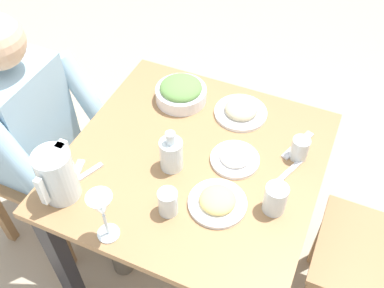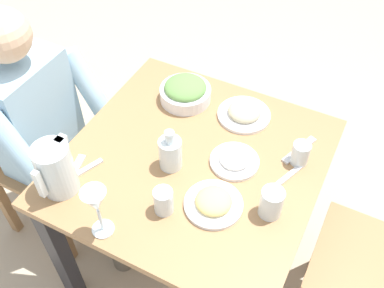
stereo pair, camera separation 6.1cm
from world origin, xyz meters
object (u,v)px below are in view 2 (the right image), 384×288
at_px(salad_bowl, 185,91).
at_px(plate_beans, 244,113).
at_px(water_pitcher, 56,169).
at_px(chair_near, 26,143).
at_px(water_glass_near_right, 271,203).
at_px(wine_glass, 96,203).
at_px(plate_yoghurt, 235,160).
at_px(water_glass_far_left, 300,154).
at_px(dining_table, 193,181).
at_px(diner_near, 56,136).
at_px(water_glass_far_right, 163,201).
at_px(plate_fries, 214,202).
at_px(oil_carafe, 170,154).

height_order(salad_bowl, plate_beans, salad_bowl).
bearing_deg(water_pitcher, chair_near, -117.46).
bearing_deg(salad_bowl, water_glass_near_right, 53.94).
height_order(salad_bowl, wine_glass, wine_glass).
height_order(plate_yoghurt, water_glass_far_left, water_glass_far_left).
bearing_deg(dining_table, salad_bowl, -147.48).
bearing_deg(plate_beans, water_pitcher, -34.68).
distance_m(salad_bowl, plate_beans, 0.25).
relative_size(diner_near, water_glass_near_right, 11.12).
height_order(diner_near, water_glass_far_right, diner_near).
distance_m(water_pitcher, plate_beans, 0.73).
bearing_deg(salad_bowl, chair_near, -59.85).
bearing_deg(water_glass_near_right, salad_bowl, -126.06).
bearing_deg(water_glass_far_left, plate_yoghurt, -61.81).
xyz_separation_m(plate_beans, water_glass_far_left, (0.13, 0.26, 0.03)).
bearing_deg(water_pitcher, water_glass_far_left, 124.89).
xyz_separation_m(dining_table, water_glass_far_right, (0.23, 0.01, 0.17)).
bearing_deg(water_glass_near_right, wine_glass, -55.99).
relative_size(salad_bowl, plate_yoghurt, 1.17).
height_order(water_pitcher, water_glass_far_left, water_pitcher).
relative_size(water_pitcher, wine_glass, 0.97).
bearing_deg(water_glass_far_left, chair_near, -77.79).
height_order(dining_table, water_glass_far_left, water_glass_far_left).
relative_size(chair_near, water_pitcher, 4.72).
distance_m(water_pitcher, salad_bowl, 0.60).
bearing_deg(plate_fries, chair_near, -93.96).
bearing_deg(oil_carafe, salad_bowl, -160.74).
xyz_separation_m(wine_glass, oil_carafe, (-0.32, 0.06, -0.09)).
xyz_separation_m(salad_bowl, water_glass_far_right, (0.50, 0.18, 0.01)).
bearing_deg(salad_bowl, diner_near, -48.63).
xyz_separation_m(water_glass_far_left, water_glass_near_right, (0.25, -0.02, 0.01)).
relative_size(plate_fries, water_glass_far_left, 2.20).
relative_size(water_glass_near_right, oil_carafe, 0.65).
bearing_deg(water_glass_far_right, chair_near, -100.77).
bearing_deg(plate_fries, diner_near, -95.09).
bearing_deg(water_pitcher, diner_near, -134.34).
bearing_deg(diner_near, water_pitcher, 45.66).
xyz_separation_m(plate_beans, wine_glass, (0.67, -0.19, 0.12)).
xyz_separation_m(chair_near, water_pitcher, (0.23, 0.44, 0.32)).
height_order(diner_near, water_glass_far_left, diner_near).
distance_m(plate_fries, water_glass_far_left, 0.36).
height_order(chair_near, water_glass_far_left, chair_near).
distance_m(plate_beans, oil_carafe, 0.37).
bearing_deg(oil_carafe, wine_glass, -10.68).
height_order(plate_fries, water_glass_far_right, water_glass_far_right).
distance_m(dining_table, plate_yoghurt, 0.20).
bearing_deg(water_glass_far_right, oil_carafe, -157.86).
bearing_deg(plate_fries, water_pitcher, -71.26).
xyz_separation_m(plate_yoghurt, wine_glass, (0.43, -0.25, 0.13)).
distance_m(water_glass_far_left, wine_glass, 0.71).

